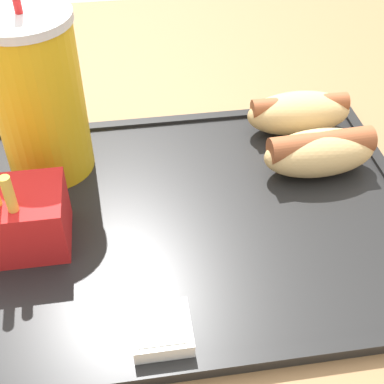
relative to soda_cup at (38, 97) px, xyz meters
name	(u,v)px	position (x,y,z in m)	size (l,w,h in m)	color
food_tray	(192,218)	(0.13, -0.10, -0.09)	(0.43, 0.33, 0.01)	black
soda_cup	(38,97)	(0.00, 0.00, 0.00)	(0.09, 0.09, 0.20)	gold
hot_dog_far	(299,112)	(0.27, 0.02, -0.06)	(0.12, 0.05, 0.05)	#DBB270
hot_dog_near	(320,151)	(0.27, -0.05, -0.06)	(0.12, 0.06, 0.05)	#DBB270
fries_carton	(18,218)	(-0.02, -0.11, -0.05)	(0.08, 0.07, 0.11)	red
sauce_cup_mayo	(162,331)	(0.09, -0.23, -0.07)	(0.05, 0.05, 0.02)	silver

